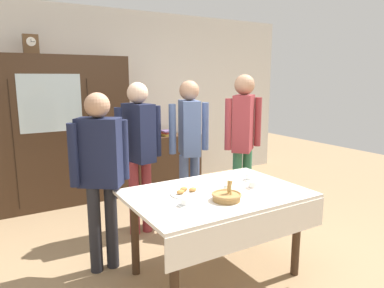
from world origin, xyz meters
name	(u,v)px	position (x,y,z in m)	size (l,w,h in m)	color
ground_plane	(203,263)	(0.00, 0.00, 0.00)	(12.00, 12.00, 0.00)	#997A56
back_wall	(108,102)	(0.00, 2.65, 1.35)	(6.40, 0.10, 2.70)	silver
dining_table	(218,205)	(0.00, -0.23, 0.65)	(1.48, 1.02, 0.76)	#3D2819
wall_cabinet	(50,132)	(-0.90, 2.35, 1.00)	(2.08, 0.46, 2.00)	#3D2819
mantel_clock	(31,44)	(-1.05, 2.35, 2.12)	(0.18, 0.11, 0.24)	brown
bookshelf_low	(167,160)	(0.84, 2.41, 0.40)	(1.11, 0.35, 0.80)	#3D2819
book_stack	(166,133)	(0.84, 2.41, 0.84)	(0.14, 0.21, 0.08)	#B29333
tea_cup_far_left	(186,202)	(-0.38, -0.34, 0.79)	(0.13, 0.13, 0.06)	white
tea_cup_mid_left	(227,189)	(0.09, -0.24, 0.79)	(0.13, 0.13, 0.06)	silver
tea_cup_center	(253,185)	(0.34, -0.28, 0.79)	(0.13, 0.13, 0.06)	white
tea_cup_near_left	(250,177)	(0.47, -0.08, 0.79)	(0.13, 0.13, 0.06)	white
bread_basket	(227,196)	(-0.05, -0.41, 0.79)	(0.24, 0.24, 0.16)	#9E7542
pastry_plate	(187,193)	(-0.24, -0.12, 0.77)	(0.28, 0.28, 0.05)	white
spoon_far_left	(150,198)	(-0.55, -0.06, 0.76)	(0.12, 0.02, 0.01)	silver
spoon_near_right	(221,177)	(0.29, 0.13, 0.76)	(0.12, 0.02, 0.01)	silver
person_beside_shelf	(100,166)	(-0.81, 0.39, 0.97)	(0.52, 0.37, 1.60)	#232328
person_by_cabinet	(139,144)	(-0.23, 0.93, 1.02)	(0.52, 0.39, 1.67)	#933338
person_behind_table_left	(243,133)	(0.96, 0.64, 1.08)	(0.52, 0.39, 1.75)	#33704C
person_behind_table_right	(189,138)	(0.39, 0.91, 1.03)	(0.52, 0.41, 1.68)	slate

